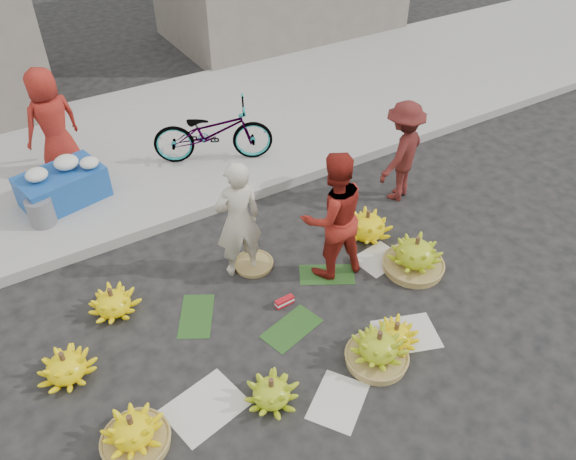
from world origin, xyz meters
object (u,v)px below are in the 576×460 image
vendor_cream (238,220)px  flower_table (63,185)px  banana_bunch_0 (134,433)px  banana_bunch_4 (415,255)px  bicycle (213,132)px

vendor_cream → flower_table: bearing=-51.8°
banana_bunch_0 → banana_bunch_4: 3.65m
vendor_cream → flower_table: size_ratio=1.27×
banana_bunch_4 → bicycle: 3.51m
banana_bunch_4 → flower_table: bearing=133.2°
banana_bunch_0 → vendor_cream: size_ratio=0.41×
banana_bunch_0 → flower_table: flower_table is taller
banana_bunch_4 → vendor_cream: (-1.77, 1.06, 0.54)m
banana_bunch_0 → vendor_cream: 2.47m
vendor_cream → flower_table: 2.79m
banana_bunch_0 → flower_table: 3.93m
banana_bunch_0 → vendor_cream: vendor_cream is taller
banana_bunch_0 → flower_table: (0.41, 3.90, 0.20)m
banana_bunch_4 → flower_table: flower_table is taller
vendor_cream → bicycle: size_ratio=0.86×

